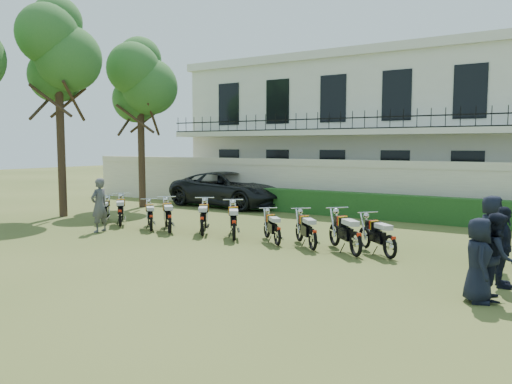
# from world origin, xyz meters

# --- Properties ---
(ground) EXTENTS (100.00, 100.00, 0.00)m
(ground) POSITION_xyz_m (0.00, 0.00, 0.00)
(ground) COLOR #404D1E
(ground) RESTS_ON ground
(perimeter_wall) EXTENTS (30.00, 0.35, 2.30)m
(perimeter_wall) POSITION_xyz_m (0.00, 8.00, 1.17)
(perimeter_wall) COLOR beige
(perimeter_wall) RESTS_ON ground
(hedge) EXTENTS (18.00, 0.60, 1.00)m
(hedge) POSITION_xyz_m (1.00, 7.20, 0.50)
(hedge) COLOR #1B4016
(hedge) RESTS_ON ground
(building) EXTENTS (20.40, 9.60, 7.40)m
(building) POSITION_xyz_m (0.00, 13.96, 3.71)
(building) COLOR silver
(building) RESTS_ON ground
(tree_west_mid) EXTENTS (3.40, 3.20, 8.82)m
(tree_west_mid) POSITION_xyz_m (-9.46, 1.00, 6.67)
(tree_west_mid) COLOR #473323
(tree_west_mid) RESTS_ON ground
(tree_west_near) EXTENTS (3.40, 3.20, 7.90)m
(tree_west_near) POSITION_xyz_m (-8.96, 5.00, 5.89)
(tree_west_near) COLOR #473323
(tree_west_near) RESTS_ON ground
(motorcycle_0) EXTENTS (1.25, 1.39, 0.97)m
(motorcycle_0) POSITION_xyz_m (-6.32, 0.35, 0.45)
(motorcycle_0) COLOR black
(motorcycle_0) RESTS_ON ground
(motorcycle_1) EXTENTS (1.51, 1.49, 1.10)m
(motorcycle_1) POSITION_xyz_m (-5.35, 0.26, 0.51)
(motorcycle_1) COLOR black
(motorcycle_1) RESTS_ON ground
(motorcycle_2) EXTENTS (1.41, 1.31, 1.00)m
(motorcycle_2) POSITION_xyz_m (-3.80, 0.19, 0.46)
(motorcycle_2) COLOR black
(motorcycle_2) RESTS_ON ground
(motorcycle_3) EXTENTS (1.55, 1.48, 1.12)m
(motorcycle_3) POSITION_xyz_m (-2.93, 0.15, 0.51)
(motorcycle_3) COLOR black
(motorcycle_3) RESTS_ON ground
(motorcycle_4) EXTENTS (1.26, 1.76, 1.13)m
(motorcycle_4) POSITION_xyz_m (-1.74, 0.37, 0.52)
(motorcycle_4) COLOR black
(motorcycle_4) RESTS_ON ground
(motorcycle_5) EXTENTS (1.32, 1.76, 1.14)m
(motorcycle_5) POSITION_xyz_m (-0.43, 0.26, 0.53)
(motorcycle_5) COLOR black
(motorcycle_5) RESTS_ON ground
(motorcycle_6) EXTENTS (1.34, 1.33, 0.98)m
(motorcycle_6) POSITION_xyz_m (1.03, 0.35, 0.45)
(motorcycle_6) COLOR black
(motorcycle_6) RESTS_ON ground
(motorcycle_7) EXTENTS (1.39, 1.46, 1.05)m
(motorcycle_7) POSITION_xyz_m (2.18, 0.29, 0.48)
(motorcycle_7) COLOR black
(motorcycle_7) RESTS_ON ground
(motorcycle_8) EXTENTS (1.58, 1.56, 1.15)m
(motorcycle_8) POSITION_xyz_m (3.47, 0.17, 0.53)
(motorcycle_8) COLOR black
(motorcycle_8) RESTS_ON ground
(motorcycle_9) EXTENTS (1.52, 1.37, 1.07)m
(motorcycle_9) POSITION_xyz_m (4.29, 0.42, 0.49)
(motorcycle_9) COLOR black
(motorcycle_9) RESTS_ON ground
(suv) EXTENTS (6.15, 3.21, 1.65)m
(suv) POSITION_xyz_m (-5.65, 7.39, 0.83)
(suv) COLOR black
(suv) RESTS_ON ground
(inspector) EXTENTS (0.47, 0.69, 1.82)m
(inspector) POSITION_xyz_m (-5.27, -0.72, 0.91)
(inspector) COLOR #545358
(inspector) RESTS_ON ground
(officer_0) EXTENTS (0.70, 0.89, 1.59)m
(officer_0) POSITION_xyz_m (6.72, -2.10, 0.80)
(officer_0) COLOR black
(officer_0) RESTS_ON ground
(officer_1) EXTENTS (0.71, 0.87, 1.66)m
(officer_1) POSITION_xyz_m (6.99, -1.76, 0.83)
(officer_1) COLOR black
(officer_1) RESTS_ON ground
(officer_2) EXTENTS (0.63, 1.05, 1.68)m
(officer_2) POSITION_xyz_m (6.99, -0.78, 0.84)
(officer_2) COLOR black
(officer_2) RESTS_ON ground
(officer_3) EXTENTS (0.68, 0.93, 1.74)m
(officer_3) POSITION_xyz_m (6.56, 0.88, 0.87)
(officer_3) COLOR black
(officer_3) RESTS_ON ground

